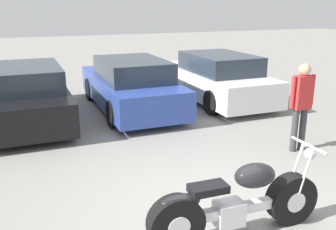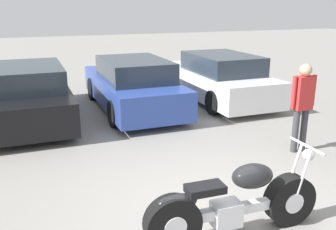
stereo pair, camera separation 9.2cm
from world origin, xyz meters
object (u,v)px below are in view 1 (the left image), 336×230
at_px(parked_car_black, 27,95).
at_px(parked_car_blue, 131,86).
at_px(motorcycle, 236,203).
at_px(parked_car_white, 215,78).
at_px(person_standing, 302,100).

relative_size(parked_car_black, parked_car_blue, 1.00).
distance_m(motorcycle, parked_car_white, 6.67).
xyz_separation_m(motorcycle, parked_car_black, (-2.10, 5.81, 0.21)).
relative_size(motorcycle, parked_car_black, 0.50).
bearing_deg(parked_car_black, parked_car_blue, 1.81).
height_order(parked_car_black, parked_car_white, same).
xyz_separation_m(parked_car_white, person_standing, (-0.45, -4.05, 0.35)).
height_order(parked_car_blue, person_standing, person_standing).
relative_size(motorcycle, person_standing, 1.34).
xyz_separation_m(motorcycle, person_standing, (2.55, 1.91, 0.57)).
bearing_deg(parked_car_black, person_standing, -40.01).
distance_m(motorcycle, parked_car_black, 6.18).
bearing_deg(parked_car_blue, parked_car_white, 1.39).
bearing_deg(parked_car_blue, person_standing, -62.20).
distance_m(parked_car_white, person_standing, 4.09).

